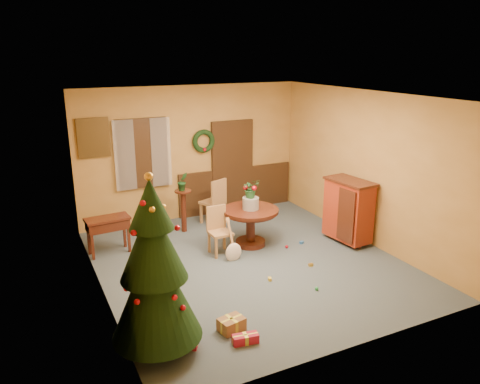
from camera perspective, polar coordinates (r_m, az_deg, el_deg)
room_envelope at (r=10.38m, az=-4.67°, el=3.04°), size 5.50×5.50×5.50m
dining_table at (r=8.88m, az=1.30°, el=-3.42°), size 1.06×1.06×0.73m
urn at (r=8.77m, az=1.31°, el=-1.39°), size 0.31×0.31×0.23m
centerpiece_plant at (r=8.68m, az=1.32°, el=0.43°), size 0.32×0.28×0.35m
chair_near at (r=8.57m, az=-2.63°, el=-4.45°), size 0.39×0.39×0.88m
chair_far at (r=9.97m, az=-3.05°, el=-0.97°), size 0.57×0.57×1.00m
guitar at (r=8.30m, az=-0.81°, el=-6.01°), size 0.36×0.50×0.71m
plant_stand at (r=9.61m, az=-6.90°, el=-1.70°), size 0.34×0.34×0.88m
stand_plant at (r=9.45m, az=-7.01°, el=1.29°), size 0.22×0.18×0.38m
christmas_tree at (r=5.72m, az=-10.42°, el=-9.36°), size 1.11×1.11×2.29m
writing_desk at (r=8.85m, az=-15.81°, el=-4.06°), size 0.81×0.44×0.69m
sideboard at (r=9.21m, az=13.07°, el=-2.06°), size 0.61×1.02×1.25m
gift_a at (r=6.49m, az=-1.05°, el=-15.82°), size 0.37×0.30×0.18m
gift_b at (r=6.22m, az=-6.18°, el=-17.34°), size 0.29×0.29×0.22m
gift_c at (r=7.73m, az=-12.35°, el=-10.68°), size 0.29×0.29×0.13m
gift_d at (r=6.26m, az=0.66°, el=-17.46°), size 0.35×0.19×0.12m
toy_a at (r=9.18m, az=7.51°, el=-6.12°), size 0.09×0.07×0.05m
toy_b at (r=7.54m, az=9.33°, el=-11.55°), size 0.06×0.06×0.06m
toy_c at (r=7.75m, az=3.65°, el=-10.55°), size 0.07×0.09×0.05m
toy_d at (r=8.95m, az=5.70°, el=-6.65°), size 0.06×0.06×0.06m
toy_e at (r=8.30m, az=8.62°, el=-8.78°), size 0.08×0.05×0.05m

